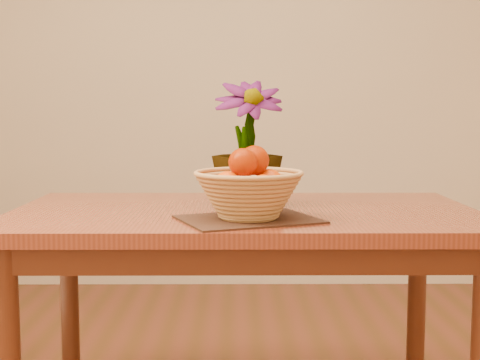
{
  "coord_description": "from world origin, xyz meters",
  "views": [
    {
      "loc": [
        -0.03,
        -1.7,
        1.05
      ],
      "look_at": [
        -0.01,
        0.16,
        0.85
      ],
      "focal_mm": 50.0,
      "sensor_mm": 36.0,
      "label": 1
    }
  ],
  "objects": [
    {
      "name": "placemat",
      "position": [
        0.01,
        0.1,
        0.75
      ],
      "size": [
        0.43,
        0.38,
        0.01
      ],
      "primitive_type": "cube",
      "rotation": [
        0.0,
        0.0,
        0.38
      ],
      "color": "#3C1F15",
      "rests_on": "table"
    },
    {
      "name": "wall_back",
      "position": [
        0.0,
        2.25,
        1.35
      ],
      "size": [
        4.0,
        0.02,
        2.7
      ],
      "primitive_type": "cube",
      "color": "beige",
      "rests_on": "floor"
    },
    {
      "name": "orange_pile",
      "position": [
        0.01,
        0.1,
        0.88
      ],
      "size": [
        0.19,
        0.19,
        0.15
      ],
      "rotation": [
        0.0,
        0.0,
        -0.04
      ],
      "color": "#FF4804",
      "rests_on": "wicker_basket"
    },
    {
      "name": "wicker_basket",
      "position": [
        0.01,
        0.1,
        0.82
      ],
      "size": [
        0.3,
        0.3,
        0.12
      ],
      "color": "tan",
      "rests_on": "placemat"
    },
    {
      "name": "potted_plant",
      "position": [
        0.01,
        0.36,
        0.95
      ],
      "size": [
        0.24,
        0.24,
        0.39
      ],
      "primitive_type": "imported",
      "rotation": [
        0.0,
        0.0,
        0.11
      ],
      "color": "#154413",
      "rests_on": "table"
    },
    {
      "name": "table",
      "position": [
        0.0,
        0.3,
        0.66
      ],
      "size": [
        1.4,
        0.8,
        0.75
      ],
      "color": "maroon",
      "rests_on": "floor"
    }
  ]
}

